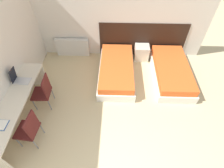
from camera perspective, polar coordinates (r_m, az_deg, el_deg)
The scene contains 10 objects.
wall_back at distance 5.29m, azimuth 0.71°, elevation 21.66°, with size 5.54×0.05×2.70m.
headboard_panel at distance 5.71m, azimuth 9.86°, elevation 13.95°, with size 2.67×0.03×1.13m.
bed_near_window at distance 5.07m, azimuth 1.49°, elevation 4.52°, with size 1.00×1.98×0.43m.
bed_near_door at distance 5.31m, azimuth 18.72°, elevation 3.91°, with size 1.00×1.98×0.43m.
nightstand at distance 5.72m, azimuth 9.63°, elevation 10.06°, with size 0.44×0.37×0.49m.
radiator at distance 5.91m, azimuth -12.72°, elevation 11.62°, with size 1.05×0.12×0.60m.
desk at distance 4.28m, azimuth -28.66°, elevation -6.02°, with size 0.50×2.33×0.77m.
chair_near_laptop at distance 4.44m, azimuth -21.49°, elevation -2.21°, with size 0.43×0.43×0.94m.
chair_near_notebook at distance 3.95m, azimuth -25.50°, elevation -13.05°, with size 0.45×0.45×0.94m.
laptop at distance 4.46m, azimuth -28.07°, elevation 1.48°, with size 0.37×0.24×0.36m.
Camera 1 is at (0.09, -0.53, 3.68)m, focal length 28.00 mm.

